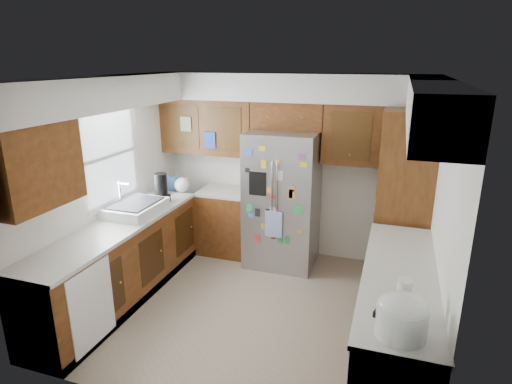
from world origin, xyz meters
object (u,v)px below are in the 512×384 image
pantry (403,199)px  rice_cooker (402,315)px  fridge (282,199)px  paper_towel (404,295)px

pantry → rice_cooker: size_ratio=6.30×
fridge → paper_towel: bearing=-56.2°
pantry → paper_towel: (0.01, -2.20, -0.04)m
pantry → paper_towel: 2.20m
fridge → rice_cooker: fridge is taller
fridge → rice_cooker: 2.99m
fridge → rice_cooker: (1.50, -2.58, 0.17)m
pantry → fridge: bearing=177.9°
fridge → paper_towel: size_ratio=7.51×
rice_cooker → paper_towel: (0.01, 0.33, -0.03)m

